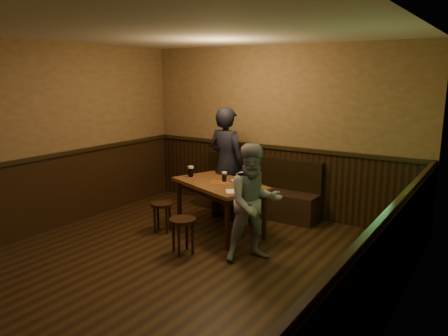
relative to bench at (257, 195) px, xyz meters
name	(u,v)px	position (x,y,z in m)	size (l,w,h in m)	color
room	(170,173)	(0.23, -2.53, 0.89)	(5.04, 6.04, 2.84)	black
bench	(257,195)	(0.00, 0.00, 0.00)	(2.20, 0.50, 0.95)	black
pub_table	(220,189)	(0.00, -1.14, 0.35)	(1.63, 1.27, 0.77)	#5A2819
stool_left	(162,209)	(-0.73, -1.61, 0.05)	(0.43, 0.43, 0.45)	black
stool_right	(183,226)	(0.04, -2.08, 0.07)	(0.44, 0.44, 0.48)	black
pint_left	(191,172)	(-0.57, -1.10, 0.54)	(0.11, 0.11, 0.17)	#A3141F
pint_mid	(224,177)	(0.03, -1.06, 0.53)	(0.09, 0.09, 0.15)	#A3141F
pint_right	(240,184)	(0.46, -1.33, 0.53)	(0.10, 0.10, 0.15)	#A3141F
laptop	(244,178)	(0.31, -0.95, 0.52)	(0.46, 0.44, 0.25)	silver
menu	(232,191)	(0.42, -1.48, 0.46)	(0.22, 0.15, 0.00)	silver
person_suit	(226,164)	(-0.27, -0.54, 0.60)	(0.67, 0.44, 1.83)	black
person_grey	(254,203)	(0.92, -1.74, 0.44)	(0.73, 0.57, 1.50)	#929298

